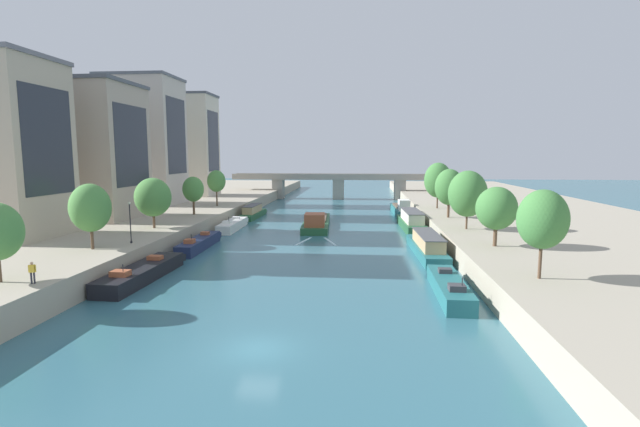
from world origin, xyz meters
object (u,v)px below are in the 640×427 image
Objects in this scene: moored_boat_left_lone at (143,272)px; tree_left_past_mid at (193,189)px; moored_boat_right_downstream at (449,287)px; person_on_quay at (32,271)px; moored_boat_left_end at (200,243)px; tree_left_third at (153,197)px; barge_midriver at (316,222)px; moored_boat_left_upstream at (253,212)px; tree_right_midway at (543,219)px; tree_right_far at (438,180)px; moored_boat_right_midway at (411,221)px; tree_left_end_of_row at (90,208)px; moored_boat_right_far at (427,246)px; bridge_far at (338,183)px; tree_left_distant at (216,181)px; tree_right_third at (468,194)px; moored_boat_right_upstream at (401,209)px; tree_right_end_of_row at (449,187)px; lamppost_left_bank at (130,220)px; tree_right_second at (496,208)px; moored_boat_left_near at (233,225)px.

moored_boat_left_lone is 30.13m from tree_left_past_mid.
person_on_quay reaches higher than moored_boat_right_downstream.
moored_boat_left_end is 16.58m from tree_left_past_mid.
tree_left_third reaches higher than moored_boat_left_end.
moored_boat_right_downstream is 32.16m from person_on_quay.
barge_midriver is 35.80m from moored_boat_left_lone.
moored_boat_left_upstream is at bearing 67.54° from tree_left_past_mid.
tree_right_far is at bearing 90.39° from tree_right_midway.
barge_midriver is at bearing 177.18° from moored_boat_right_midway.
moored_boat_right_far is at bearing 18.11° from tree_left_end_of_row.
barge_midriver is at bearing -91.35° from bridge_far.
tree_left_third is (-34.24, -16.99, 5.07)m from moored_boat_right_midway.
barge_midriver is 16.40m from moored_boat_left_upstream.
tree_right_third is (39.65, -23.44, -0.04)m from tree_left_distant.
moored_boat_left_lone is 17.58m from tree_left_third.
tree_right_third reaches higher than person_on_quay.
moored_boat_right_midway is 17.89m from moored_boat_right_upstream.
moored_boat_left_end is at bearing -156.24° from tree_right_end_of_row.
tree_left_distant is 0.82× the size of tree_right_far.
lamppost_left_bank is (-37.46, -35.66, -2.48)m from tree_right_far.
tree_left_third is at bearing 176.23° from moored_boat_right_far.
person_on_quay is (-37.39, -17.37, -2.96)m from tree_right_second.
moored_boat_right_upstream is 0.29× the size of bridge_far.
moored_boat_left_near is 53.48m from bridge_far.
barge_midriver is 3.03× the size of tree_left_third.
person_on_quay is (-31.59, -42.61, 2.05)m from moored_boat_right_midway.
moored_boat_left_lone is 0.24× the size of bridge_far.
moored_boat_right_upstream is 2.19× the size of tree_right_third.
tree_left_past_mid is (-5.96, -14.41, 5.31)m from moored_boat_left_upstream.
person_on_quay is (-3.56, -53.51, 2.29)m from moored_boat_left_upstream.
moored_boat_left_end is at bearing 65.51° from lamppost_left_bank.
tree_right_far is at bearing 88.79° from tree_right_end_of_row.
tree_right_midway is at bearing -40.92° from tree_left_past_mid.
moored_boat_right_downstream is 22.30m from tree_right_third.
moored_boat_left_near is at bearing -161.16° from tree_right_far.
tree_left_end_of_row is 0.12× the size of bridge_far.
tree_right_second is 41.33m from person_on_quay.
tree_right_far is at bearing 21.14° from barge_midriver.
person_on_quay reaches higher than moored_boat_left_near.
moored_boat_right_downstream is 84.80m from bridge_far.
tree_left_past_mid reaches higher than person_on_quay.
tree_right_third reaches higher than tree_left_third.
moored_boat_left_upstream is 0.79× the size of moored_boat_right_far.
tree_left_end_of_row reaches higher than moored_boat_right_midway.
moored_boat_right_upstream is at bearing 52.15° from moored_boat_left_end.
tree_left_end_of_row is 42.90m from tree_right_third.
barge_midriver is at bearing 126.81° from moored_boat_right_far.
moored_boat_left_lone is 2.31× the size of tree_left_past_mid.
moored_boat_right_midway is 16.19m from tree_right_third.
tree_right_midway is at bearing -25.88° from moored_boat_right_downstream.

